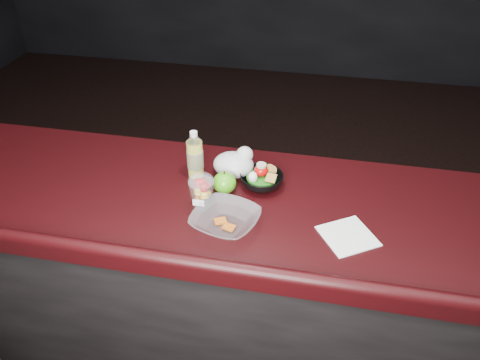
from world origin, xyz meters
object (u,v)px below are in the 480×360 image
takeout_bowl (225,220)px  lemonade_bottle (195,157)px  green_apple (225,183)px  snack_bowl (261,179)px  fruit_cup (202,190)px

takeout_bowl → lemonade_bottle: bearing=123.1°
lemonade_bottle → green_apple: (0.13, -0.08, -0.04)m
lemonade_bottle → green_apple: size_ratio=2.12×
snack_bowl → takeout_bowl: (-0.08, -0.26, -0.00)m
lemonade_bottle → takeout_bowl: lemonade_bottle is taller
green_apple → snack_bowl: size_ratio=0.44×
fruit_cup → takeout_bowl: size_ratio=0.48×
green_apple → snack_bowl: 0.14m
lemonade_bottle → snack_bowl: bearing=-4.5°
fruit_cup → snack_bowl: (0.19, 0.16, -0.04)m
takeout_bowl → fruit_cup: bearing=137.9°
lemonade_bottle → takeout_bowl: (0.18, -0.28, -0.05)m
snack_bowl → takeout_bowl: snack_bowl is taller
lemonade_bottle → fruit_cup: (0.07, -0.18, -0.01)m
fruit_cup → lemonade_bottle: bearing=112.3°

